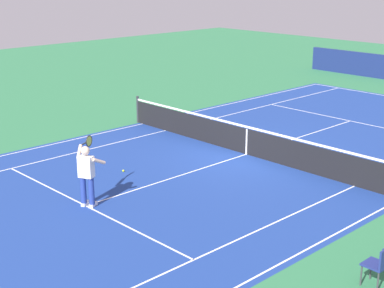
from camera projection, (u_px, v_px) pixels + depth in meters
ground_plane at (246, 154)px, 19.67m from camera, size 60.00×60.00×0.00m
court_slab at (246, 154)px, 19.67m from camera, size 24.20×11.40×0.00m
court_line_markings at (246, 154)px, 19.67m from camera, size 23.85×11.05×0.01m
tennis_net at (247, 140)px, 19.53m from camera, size 0.10×11.70×1.08m
tennis_player_near at (87, 173)px, 15.17m from camera, size 0.89×0.97×1.70m
tennis_ball at (123, 171)px, 17.99m from camera, size 0.07×0.07×0.07m
spectator_chair_5 at (379, 263)px, 11.39m from camera, size 0.44×0.44×0.88m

